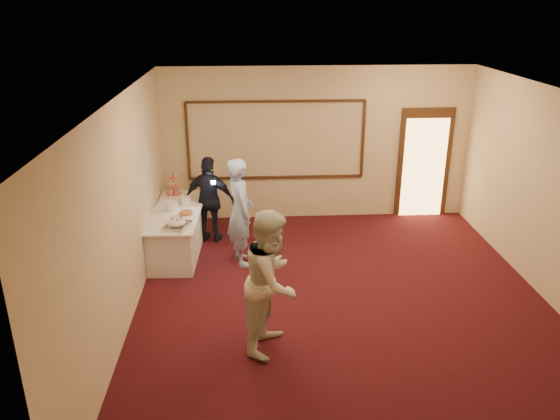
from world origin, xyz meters
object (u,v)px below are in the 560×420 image
at_px(plate_stack_a, 172,206).
at_px(plate_stack_b, 186,201).
at_px(guest, 210,200).
at_px(pavlova_tray, 177,224).
at_px(tart, 186,213).
at_px(man, 240,212).
at_px(cupcake_stand, 173,186).
at_px(buffet_table, 178,231).
at_px(woman, 272,281).

relative_size(plate_stack_a, plate_stack_b, 1.13).
bearing_deg(plate_stack_b, plate_stack_a, -123.54).
bearing_deg(guest, pavlova_tray, 86.09).
height_order(tart, man, man).
distance_m(cupcake_stand, plate_stack_b, 0.65).
relative_size(pavlova_tray, cupcake_stand, 1.24).
relative_size(buffet_table, woman, 1.16).
relative_size(buffet_table, guest, 1.35).
bearing_deg(buffet_table, guest, 37.32).
height_order(woman, guest, woman).
relative_size(plate_stack_a, man, 0.11).
xyz_separation_m(pavlova_tray, cupcake_stand, (-0.25, 1.65, 0.08)).
relative_size(pavlova_tray, plate_stack_b, 3.13).
bearing_deg(tart, man, -17.26).
xyz_separation_m(plate_stack_a, woman, (1.58, -2.86, 0.07)).
bearing_deg(man, plate_stack_a, 53.88).
bearing_deg(guest, man, 137.96).
bearing_deg(plate_stack_b, guest, 17.59).
bearing_deg(plate_stack_a, man, -21.92).
relative_size(plate_stack_a, woman, 0.10).
distance_m(woman, guest, 3.43).
bearing_deg(plate_stack_a, cupcake_stand, 95.05).
relative_size(cupcake_stand, plate_stack_a, 2.25).
bearing_deg(tart, woman, -63.62).
height_order(plate_stack_a, tart, plate_stack_a).
height_order(plate_stack_b, woman, woman).
xyz_separation_m(buffet_table, cupcake_stand, (-0.15, 0.87, 0.54)).
xyz_separation_m(cupcake_stand, plate_stack_a, (0.08, -0.89, -0.07)).
bearing_deg(woman, man, 30.46).
xyz_separation_m(cupcake_stand, man, (1.25, -1.36, -0.02)).
height_order(buffet_table, cupcake_stand, cupcake_stand).
bearing_deg(tart, plate_stack_a, 143.85).
distance_m(plate_stack_a, woman, 3.26).
distance_m(cupcake_stand, tart, 1.13).
bearing_deg(woman, cupcake_stand, 44.57).
bearing_deg(plate_stack_b, tart, -83.50).
xyz_separation_m(pavlova_tray, man, (1.00, 0.29, 0.06)).
distance_m(cupcake_stand, plate_stack_a, 0.89).
bearing_deg(guest, cupcake_stand, -16.79).
bearing_deg(tart, cupcake_stand, 107.24).
bearing_deg(cupcake_stand, man, -47.44).
xyz_separation_m(buffet_table, plate_stack_b, (0.13, 0.28, 0.45)).
relative_size(pavlova_tray, plate_stack_a, 2.78).
height_order(pavlova_tray, man, man).
bearing_deg(buffet_table, pavlova_tray, -82.62).
height_order(pavlova_tray, cupcake_stand, cupcake_stand).
bearing_deg(pavlova_tray, buffet_table, 97.38).
bearing_deg(guest, woman, 122.81).
height_order(tart, woman, woman).
bearing_deg(cupcake_stand, plate_stack_a, -84.95).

